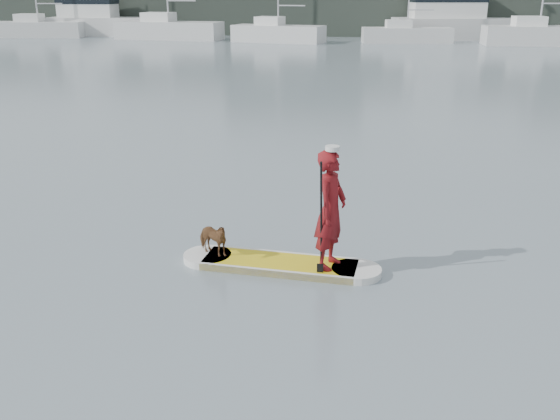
% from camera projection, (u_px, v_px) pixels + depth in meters
% --- Properties ---
extents(ground, '(140.00, 140.00, 0.00)m').
position_uv_depth(ground, '(383.00, 233.00, 11.63)').
color(ground, slate).
rests_on(ground, ground).
extents(paddleboard, '(3.30, 0.93, 0.12)m').
position_uv_depth(paddleboard, '(280.00, 264.00, 10.18)').
color(paddleboard, gold).
rests_on(paddleboard, ground).
extents(paddler, '(0.62, 0.79, 1.89)m').
position_uv_depth(paddler, '(331.00, 210.00, 9.67)').
color(paddler, maroon).
rests_on(paddler, paddleboard).
extents(white_cap, '(0.22, 0.22, 0.07)m').
position_uv_depth(white_cap, '(332.00, 148.00, 9.34)').
color(white_cap, silver).
rests_on(white_cap, paddler).
extents(dog, '(0.75, 0.59, 0.58)m').
position_uv_depth(dog, '(212.00, 238.00, 10.31)').
color(dog, brown).
rests_on(dog, paddleboard).
extents(paddle, '(0.10, 0.30, 2.00)m').
position_uv_depth(paddle, '(321.00, 232.00, 9.52)').
color(paddle, black).
rests_on(paddle, ground).
extents(sailboat_a, '(8.53, 3.88, 11.93)m').
position_uv_depth(sailboat_a, '(38.00, 28.00, 58.26)').
color(sailboat_a, silver).
rests_on(sailboat_a, ground).
extents(sailboat_b, '(9.70, 3.61, 14.12)m').
position_uv_depth(sailboat_b, '(168.00, 28.00, 55.65)').
color(sailboat_b, silver).
rests_on(sailboat_b, ground).
extents(sailboat_c, '(8.11, 4.09, 11.13)m').
position_uv_depth(sailboat_c, '(277.00, 32.00, 52.83)').
color(sailboat_c, silver).
rests_on(sailboat_c, ground).
extents(sailboat_d, '(7.66, 3.32, 10.91)m').
position_uv_depth(sailboat_d, '(406.00, 33.00, 52.27)').
color(sailboat_d, silver).
rests_on(sailboat_d, ground).
extents(sailboat_e, '(8.72, 3.38, 12.39)m').
position_uv_depth(sailboat_e, '(538.00, 34.00, 50.00)').
color(sailboat_e, silver).
rests_on(sailboat_e, ground).
extents(motor_yacht_a, '(11.89, 5.78, 6.85)m').
position_uv_depth(motor_yacht_a, '(453.00, 17.00, 55.25)').
color(motor_yacht_a, silver).
rests_on(motor_yacht_a, ground).
extents(motor_yacht_b, '(9.72, 3.91, 6.28)m').
position_uv_depth(motor_yacht_b, '(94.00, 17.00, 59.87)').
color(motor_yacht_b, silver).
rests_on(motor_yacht_b, ground).
extents(shore_mass, '(90.00, 6.00, 6.00)m').
position_uv_depth(shore_mass, '(397.00, 3.00, 59.78)').
color(shore_mass, black).
rests_on(shore_mass, ground).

